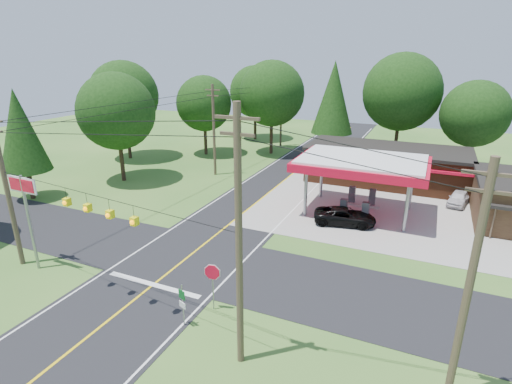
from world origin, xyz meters
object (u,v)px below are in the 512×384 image
at_px(suv_car, 345,216).
at_px(octagonal_stop_sign, 212,276).
at_px(big_stop_sign, 25,202).
at_px(sedan_car, 458,198).
at_px(gas_canopy, 362,165).

relative_size(suv_car, octagonal_stop_sign, 1.77).
xyz_separation_m(big_stop_sign, octagonal_stop_sign, (12.50, 0.79, -2.50)).
bearing_deg(sedan_car, suv_car, -122.18).
xyz_separation_m(suv_car, sedan_car, (8.50, 8.62, -0.05)).
height_order(sedan_car, big_stop_sign, big_stop_sign).
relative_size(sedan_car, big_stop_sign, 0.59).
bearing_deg(gas_canopy, suv_car, -99.46).
bearing_deg(gas_canopy, octagonal_stop_sign, -104.65).
bearing_deg(octagonal_stop_sign, big_stop_sign, -176.36).
bearing_deg(sedan_car, octagonal_stop_sign, -106.28).
bearing_deg(suv_car, sedan_car, -55.95).
bearing_deg(sedan_car, gas_canopy, -132.49).
height_order(suv_car, octagonal_stop_sign, octagonal_stop_sign).
height_order(sedan_car, octagonal_stop_sign, octagonal_stop_sign).
relative_size(gas_canopy, octagonal_stop_sign, 3.84).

